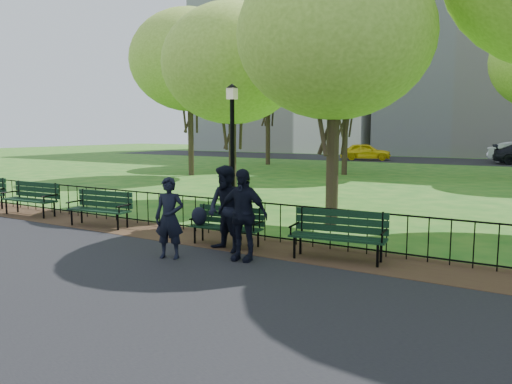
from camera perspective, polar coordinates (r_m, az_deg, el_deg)
The scene contains 20 objects.
ground at distance 10.17m, azimuth -7.71°, elevation -7.33°, with size 120.00×120.00×0.00m, color #1D6119.
asphalt_path at distance 7.95m, azimuth -23.76°, elevation -11.98°, with size 60.00×9.20×0.01m, color black.
dirt_strip at distance 11.33m, azimuth -2.89°, elevation -5.69°, with size 60.00×1.60×0.01m, color #382117.
far_street at distance 43.14m, azimuth 23.19°, elevation 3.21°, with size 70.00×9.00×0.01m, color black.
iron_fence at distance 11.64m, azimuth -1.51°, elevation -2.90°, with size 24.06×0.06×1.00m.
apartment_west at distance 63.25m, azimuth 4.75°, elevation 16.65°, with size 22.00×15.00×26.00m, color silver.
park_bench_main at distance 11.03m, azimuth -4.67°, elevation -3.11°, with size 1.66×0.64×0.92m.
park_bench_left_a at distance 13.66m, azimuth -17.25°, elevation -1.39°, with size 1.83×0.75×1.01m.
park_bench_left_b at distance 16.16m, azimuth -24.17°, elevation -0.31°, with size 1.91×0.69×1.06m.
park_bench_right_a at distance 9.83m, azimuth 9.45°, elevation -4.25°, with size 1.91×0.82×1.05m.
lamppost at distance 14.24m, azimuth -2.72°, elevation 5.31°, with size 0.34×0.34×3.81m.
tree_near_w at distance 18.27m, azimuth -2.76°, elevation 14.39°, with size 5.00×5.00×6.97m.
tree_near_e at distance 13.62m, azimuth 9.00°, elevation 17.22°, with size 5.10×5.10×7.11m.
tree_mid_w at distance 28.24m, azimuth -7.60°, elevation 14.69°, with size 6.48×6.48×9.03m.
tree_far_c at distance 28.68m, azimuth 10.29°, elevation 13.27°, with size 5.84×5.84×8.14m.
tree_far_w at distance 36.70m, azimuth 1.39°, elevation 14.79°, with size 7.66×7.66×10.68m.
person_left at distance 9.91m, azimuth -9.87°, elevation -2.93°, with size 0.58×0.38×1.60m, color black.
person_mid at distance 10.28m, azimuth -3.42°, elevation -1.94°, with size 0.87×0.45×1.79m, color black.
person_right at distance 9.60m, azimuth -1.57°, elevation -2.61°, with size 1.04×0.43×1.78m, color black.
taxi at distance 42.61m, azimuth 12.40°, elevation 4.54°, with size 1.66×4.13×1.41m, color yellow.
Camera 1 is at (6.26, -7.60, 2.53)m, focal length 35.00 mm.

